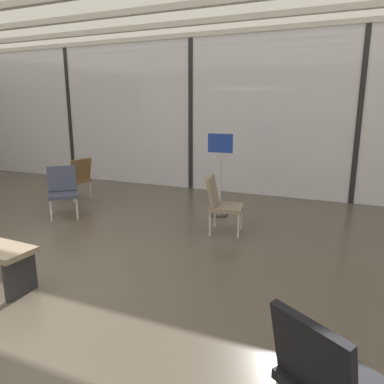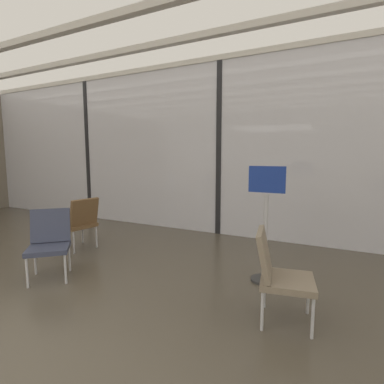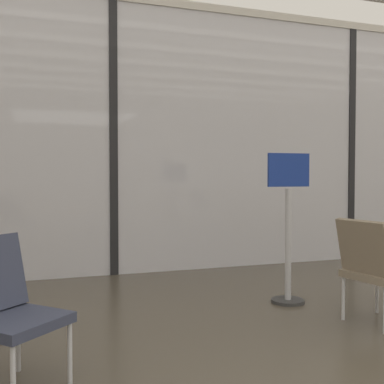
{
  "view_description": "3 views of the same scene",
  "coord_description": "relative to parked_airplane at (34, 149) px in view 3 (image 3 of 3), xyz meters",
  "views": [
    {
      "loc": [
        3.37,
        -2.55,
        1.88
      ],
      "look_at": [
        1.42,
        1.96,
        0.73
      ],
      "focal_mm": 33.95,
      "sensor_mm": 36.0,
      "label": 1
    },
    {
      "loc": [
        2.13,
        -0.22,
        1.56
      ],
      "look_at": [
        -1.15,
        6.27,
        0.66
      ],
      "focal_mm": 27.34,
      "sensor_mm": 36.0,
      "label": 2
    },
    {
      "loc": [
        -1.05,
        -0.71,
        1.23
      ],
      "look_at": [
        0.61,
        4.01,
        1.05
      ],
      "focal_mm": 44.95,
      "sensor_mm": 36.0,
      "label": 3
    }
  ],
  "objects": [
    {
      "name": "window_mullion_1",
      "position": [
        0.8,
        -6.3,
        -0.18
      ],
      "size": [
        0.1,
        0.12,
        3.35
      ],
      "primitive_type": "cube",
      "color": "black",
      "rests_on": "ground"
    },
    {
      "name": "lounge_chair_1",
      "position": [
        2.46,
        -9.01,
        -1.37
      ],
      "size": [
        0.6,
        0.56,
        0.87
      ],
      "rotation": [
        0.0,
        0.0,
        1.75
      ],
      "color": "#7F705B",
      "rests_on": "ground"
    },
    {
      "name": "parked_airplane",
      "position": [
        0.0,
        0.0,
        0.0
      ],
      "size": [
        12.02,
        3.72,
        3.72
      ],
      "color": "silver",
      "rests_on": "ground"
    },
    {
      "name": "lounge_chair_0",
      "position": [
        -0.36,
        -9.28,
        -1.37
      ],
      "size": [
        0.71,
        0.71,
        0.87
      ],
      "rotation": [
        0.0,
        0.0,
        0.75
      ],
      "color": "#33384C",
      "rests_on": "ground"
    },
    {
      "name": "info_sign",
      "position": [
        2.15,
        -8.18,
        -1.18
      ],
      "size": [
        0.44,
        0.32,
        1.44
      ],
      "color": "#333333",
      "rests_on": "ground"
    },
    {
      "name": "window_mullion_2",
      "position": [
        4.3,
        -6.3,
        -0.18
      ],
      "size": [
        0.1,
        0.12,
        3.35
      ],
      "primitive_type": "cube",
      "color": "black",
      "rests_on": "ground"
    },
    {
      "name": "glass_curtain_wall",
      "position": [
        0.8,
        -6.3,
        -0.18
      ],
      "size": [
        14.0,
        0.08,
        3.35
      ],
      "primitive_type": "cube",
      "color": "silver",
      "rests_on": "ground"
    }
  ]
}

